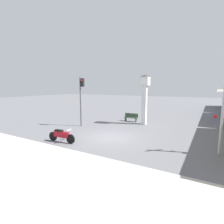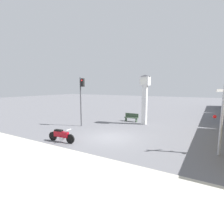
% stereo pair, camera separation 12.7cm
% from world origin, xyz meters
% --- Properties ---
extents(ground_plane, '(120.00, 120.00, 0.00)m').
position_xyz_m(ground_plane, '(0.00, 0.00, 0.00)').
color(ground_plane, slate).
extents(sidewalk_strip, '(36.00, 6.00, 0.10)m').
position_xyz_m(sidewalk_strip, '(0.00, -6.77, 0.05)').
color(sidewalk_strip, '#BCB7A8').
rests_on(sidewalk_strip, ground_plane).
extents(motorcycle, '(2.25, 0.49, 0.99)m').
position_xyz_m(motorcycle, '(-2.48, -2.77, 0.48)').
color(motorcycle, black).
rests_on(motorcycle, ground_plane).
extents(clock_tower, '(1.06, 1.06, 5.14)m').
position_xyz_m(clock_tower, '(0.57, 5.93, 3.37)').
color(clock_tower, white).
rests_on(clock_tower, ground_plane).
extents(traffic_light, '(0.50, 0.35, 4.83)m').
position_xyz_m(traffic_light, '(-4.48, 1.94, 3.29)').
color(traffic_light, '#47474C').
rests_on(traffic_light, ground_plane).
extents(railroad_crossing_signal, '(0.90, 0.82, 4.08)m').
position_xyz_m(railroad_crossing_signal, '(7.23, 0.08, 2.22)').
color(railroad_crossing_signal, '#B7B7BC').
rests_on(railroad_crossing_signal, ground_plane).
extents(bench, '(1.60, 0.44, 0.92)m').
position_xyz_m(bench, '(-1.20, 6.65, 0.49)').
color(bench, '#384C38').
rests_on(bench, ground_plane).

